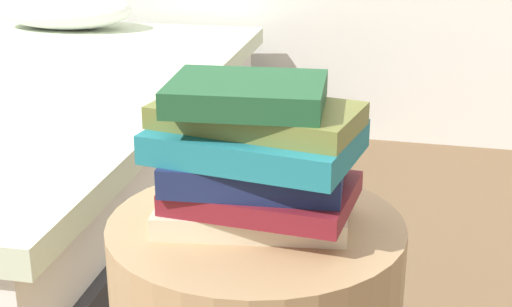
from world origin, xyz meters
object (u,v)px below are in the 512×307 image
at_px(book_forest, 247,94).
at_px(book_olive, 258,115).
at_px(book_teal, 254,140).
at_px(book_maroon, 262,193).
at_px(book_navy, 252,170).
at_px(book_cream, 253,210).

bearing_deg(book_forest, book_olive, 42.21).
bearing_deg(book_teal, book_olive, 40.44).
bearing_deg(book_teal, book_maroon, -8.65).
bearing_deg(book_maroon, book_navy, -166.15).
bearing_deg(book_cream, book_forest, -116.14).
relative_size(book_teal, book_forest, 1.32).
relative_size(book_cream, book_navy, 1.09).
height_order(book_navy, book_teal, book_teal).
relative_size(book_navy, book_teal, 0.90).
bearing_deg(book_forest, book_teal, 50.21).
relative_size(book_navy, book_olive, 0.89).
relative_size(book_cream, book_maroon, 1.06).
height_order(book_teal, book_forest, book_forest).
distance_m(book_cream, book_maroon, 0.04).
height_order(book_teal, book_olive, book_olive).
xyz_separation_m(book_teal, book_forest, (-0.01, -0.01, 0.08)).
xyz_separation_m(book_navy, book_forest, (-0.01, -0.00, 0.12)).
height_order(book_cream, book_navy, book_navy).
height_order(book_cream, book_teal, book_teal).
xyz_separation_m(book_cream, book_maroon, (0.02, -0.01, 0.03)).
bearing_deg(book_maroon, book_teal, 167.42).
xyz_separation_m(book_maroon, book_forest, (-0.02, -0.01, 0.16)).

